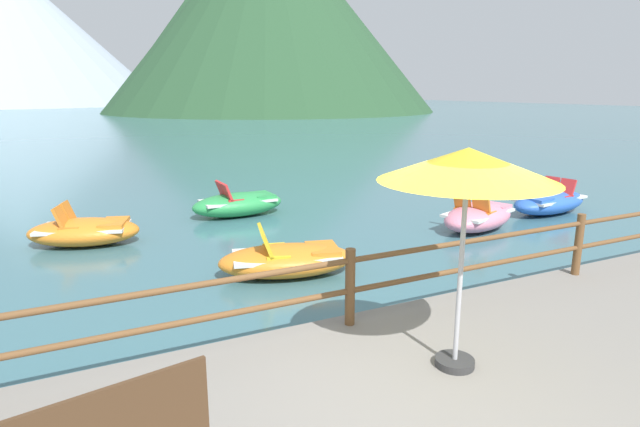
{
  "coord_description": "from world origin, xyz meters",
  "views": [
    {
      "loc": [
        -2.87,
        -3.5,
        3.16
      ],
      "look_at": [
        1.29,
        5.0,
        0.9
      ],
      "focal_mm": 29.17,
      "sensor_mm": 36.0,
      "label": 1
    }
  ],
  "objects_px": {
    "beach_umbrella": "(468,168)",
    "pedal_boat_2": "(287,259)",
    "pedal_boat_0": "(85,231)",
    "pedal_boat_1": "(549,201)",
    "pedal_boat_4": "(238,204)",
    "pedal_boat_6": "(478,216)"
  },
  "relations": [
    {
      "from": "beach_umbrella",
      "to": "pedal_boat_2",
      "type": "distance_m",
      "value": 4.75
    },
    {
      "from": "pedal_boat_0",
      "to": "pedal_boat_1",
      "type": "bearing_deg",
      "value": -11.42
    },
    {
      "from": "pedal_boat_2",
      "to": "pedal_boat_4",
      "type": "height_order",
      "value": "pedal_boat_4"
    },
    {
      "from": "pedal_boat_6",
      "to": "pedal_boat_2",
      "type": "bearing_deg",
      "value": -170.13
    },
    {
      "from": "pedal_boat_0",
      "to": "pedal_boat_2",
      "type": "bearing_deg",
      "value": -49.21
    },
    {
      "from": "pedal_boat_2",
      "to": "pedal_boat_1",
      "type": "bearing_deg",
      "value": 9.52
    },
    {
      "from": "pedal_boat_1",
      "to": "pedal_boat_6",
      "type": "distance_m",
      "value": 2.85
    },
    {
      "from": "beach_umbrella",
      "to": "pedal_boat_1",
      "type": "bearing_deg",
      "value": 35.29
    },
    {
      "from": "pedal_boat_0",
      "to": "pedal_boat_1",
      "type": "height_order",
      "value": "pedal_boat_1"
    },
    {
      "from": "pedal_boat_0",
      "to": "pedal_boat_2",
      "type": "distance_m",
      "value": 4.72
    },
    {
      "from": "pedal_boat_1",
      "to": "pedal_boat_4",
      "type": "relative_size",
      "value": 1.14
    },
    {
      "from": "beach_umbrella",
      "to": "pedal_boat_4",
      "type": "bearing_deg",
      "value": 86.94
    },
    {
      "from": "pedal_boat_4",
      "to": "pedal_boat_6",
      "type": "distance_m",
      "value": 5.91
    },
    {
      "from": "pedal_boat_1",
      "to": "pedal_boat_6",
      "type": "xyz_separation_m",
      "value": [
        -2.82,
        -0.44,
        0.0
      ]
    },
    {
      "from": "pedal_boat_1",
      "to": "pedal_boat_2",
      "type": "distance_m",
      "value": 8.09
    },
    {
      "from": "beach_umbrella",
      "to": "pedal_boat_1",
      "type": "xyz_separation_m",
      "value": [
        7.87,
        5.57,
        -2.14
      ]
    },
    {
      "from": "pedal_boat_1",
      "to": "pedal_boat_6",
      "type": "height_order",
      "value": "pedal_boat_6"
    },
    {
      "from": "pedal_boat_6",
      "to": "pedal_boat_4",
      "type": "bearing_deg",
      "value": 140.77
    },
    {
      "from": "pedal_boat_2",
      "to": "pedal_boat_6",
      "type": "relative_size",
      "value": 1.01
    },
    {
      "from": "beach_umbrella",
      "to": "pedal_boat_0",
      "type": "height_order",
      "value": "beach_umbrella"
    },
    {
      "from": "pedal_boat_0",
      "to": "beach_umbrella",
      "type": "bearing_deg",
      "value": -67.8
    },
    {
      "from": "beach_umbrella",
      "to": "pedal_boat_2",
      "type": "height_order",
      "value": "beach_umbrella"
    }
  ]
}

